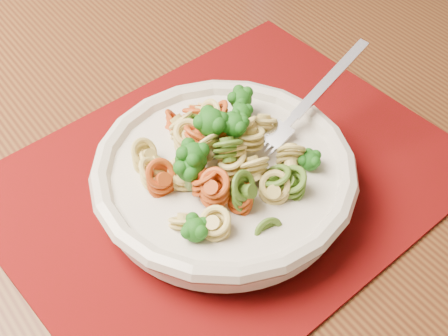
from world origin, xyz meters
name	(u,v)px	position (x,y,z in m)	size (l,w,h in m)	color
dining_table	(180,224)	(0.72, -0.57, 0.67)	(1.63, 1.24, 0.77)	brown
placemat	(227,179)	(0.76, -0.61, 0.77)	(0.45, 0.35, 0.00)	#5F040A
pasta_bowl	(224,176)	(0.75, -0.63, 0.80)	(0.25, 0.25, 0.05)	beige
pasta_broccoli_heap	(224,164)	(0.75, -0.63, 0.81)	(0.22, 0.22, 0.06)	tan
fork	(278,134)	(0.82, -0.62, 0.81)	(0.19, 0.02, 0.01)	silver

